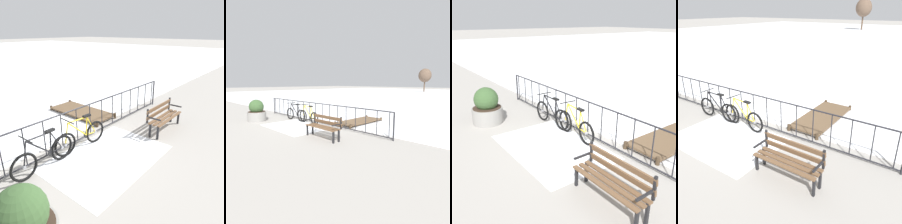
% 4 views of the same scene
% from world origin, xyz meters
% --- Properties ---
extents(ground_plane, '(160.00, 160.00, 0.00)m').
position_xyz_m(ground_plane, '(0.00, 0.00, 0.00)').
color(ground_plane, '#9E9991').
extents(snow_patch, '(3.16, 2.16, 0.01)m').
position_xyz_m(snow_patch, '(-0.05, -1.20, 0.00)').
color(snow_patch, white).
rests_on(snow_patch, ground).
extents(railing_fence, '(9.06, 0.06, 1.07)m').
position_xyz_m(railing_fence, '(0.00, 0.00, 0.56)').
color(railing_fence, '#232328').
rests_on(railing_fence, ground).
extents(bicycle_near_railing, '(1.71, 0.52, 0.97)m').
position_xyz_m(bicycle_near_railing, '(-1.35, -0.35, 0.37)').
color(bicycle_near_railing, black).
rests_on(bicycle_near_railing, ground).
extents(bicycle_second, '(1.71, 0.52, 0.97)m').
position_xyz_m(bicycle_second, '(-0.16, -0.34, 0.37)').
color(bicycle_second, black).
rests_on(bicycle_second, ground).
extents(park_bench, '(1.60, 0.48, 0.89)m').
position_xyz_m(park_bench, '(2.41, -1.51, 0.51)').
color(park_bench, brown).
rests_on(park_bench, ground).
extents(planter_with_shrub, '(0.98, 0.98, 1.18)m').
position_xyz_m(planter_with_shrub, '(-2.76, -1.94, 0.52)').
color(planter_with_shrub, gray).
rests_on(planter_with_shrub, ground).
extents(wooden_dock, '(1.10, 2.67, 0.20)m').
position_xyz_m(wooden_dock, '(1.65, 1.59, 0.12)').
color(wooden_dock, brown).
rests_on(wooden_dock, ground).
extents(tree_far_west, '(2.74, 2.74, 5.20)m').
position_xyz_m(tree_far_west, '(-9.82, 39.13, 3.68)').
color(tree_far_west, brown).
rests_on(tree_far_west, ground).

